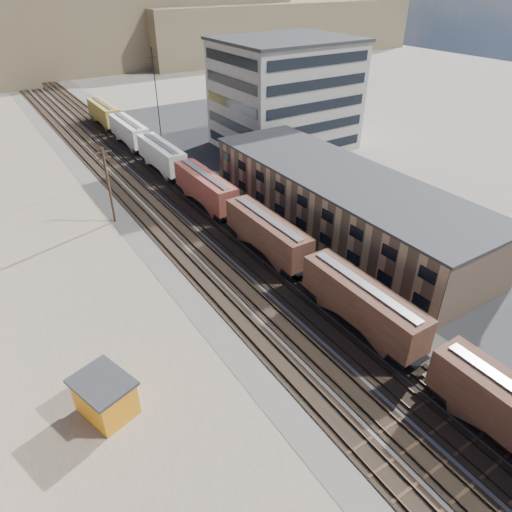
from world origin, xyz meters
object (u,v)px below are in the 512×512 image
freight_train (233,207)px  utility_pole_north (108,184)px  maintenance_shed (105,396)px  parked_car_blue (257,150)px

freight_train → utility_pole_north: size_ratio=11.97×
freight_train → maintenance_shed: freight_train is taller
maintenance_shed → parked_car_blue: 57.16m
freight_train → parked_car_blue: 27.47m
maintenance_shed → utility_pole_north: bearing=71.0°
parked_car_blue → utility_pole_north: bearing=169.1°
maintenance_shed → parked_car_blue: (39.79, 41.03, -0.81)m
utility_pole_north → maintenance_shed: bearing=-109.0°
utility_pole_north → freight_train: bearing=-38.6°
freight_train → maintenance_shed: 29.98m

